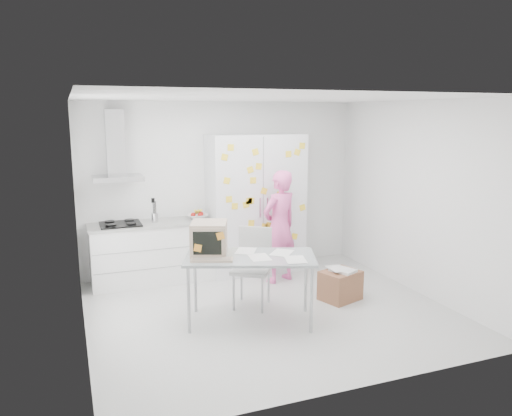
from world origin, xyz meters
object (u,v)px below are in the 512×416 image
object	(u,v)px
chair	(253,262)
desk	(224,247)
person	(280,227)
cardboard_box	(340,285)

from	to	relation	value
chair	desk	bearing A→B (deg)	-109.23
person	desk	bearing A→B (deg)	22.45
chair	cardboard_box	bearing A→B (deg)	21.84
desk	cardboard_box	distance (m)	1.84
desk	chair	size ratio (longest dim) A/B	1.66
person	chair	distance (m)	1.06
person	cardboard_box	distance (m)	1.29
desk	cardboard_box	world-z (taller)	desk
desk	chair	xyz separation A→B (m)	(0.51, 0.37, -0.35)
desk	chair	world-z (taller)	desk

